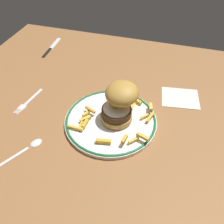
{
  "coord_description": "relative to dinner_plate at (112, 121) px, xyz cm",
  "views": [
    {
      "loc": [
        15.34,
        -53.56,
        55.09
      ],
      "look_at": [
        0.42,
        -3.62,
        4.6
      ],
      "focal_mm": 38.45,
      "sensor_mm": 36.0,
      "label": 1
    }
  ],
  "objects": [
    {
      "name": "spoon",
      "position": [
        -19.58,
        -15.58,
        -0.48
      ],
      "size": [
        7.98,
        12.44,
        0.9
      ],
      "color": "silver",
      "rests_on": "ground_plane"
    },
    {
      "name": "dinner_plate",
      "position": [
        0.0,
        0.0,
        0.0
      ],
      "size": [
        28.8,
        28.8,
        1.6
      ],
      "color": "white",
      "rests_on": "ground_plane"
    },
    {
      "name": "ground_plane",
      "position": [
        -0.42,
        3.62,
        -2.84
      ],
      "size": [
        126.45,
        105.62,
        4.0
      ],
      "primitive_type": "cube",
      "color": "brown"
    },
    {
      "name": "napkin",
      "position": [
        19.59,
        18.15,
        -0.64
      ],
      "size": [
        14.16,
        12.37,
        0.4
      ],
      "primitive_type": "cube",
      "rotation": [
        0.0,
        0.0,
        0.15
      ],
      "color": "silver",
      "rests_on": "ground_plane"
    },
    {
      "name": "burger",
      "position": [
        1.83,
        1.64,
        6.83
      ],
      "size": [
        12.73,
        13.27,
        12.27
      ],
      "color": "#B18439",
      "rests_on": "dinner_plate"
    },
    {
      "name": "knife",
      "position": [
        -39.95,
        35.93,
        -0.58
      ],
      "size": [
        2.4,
        18.05,
        0.7
      ],
      "color": "black",
      "rests_on": "ground_plane"
    },
    {
      "name": "fork",
      "position": [
        -30.58,
        1.33,
        -0.66
      ],
      "size": [
        3.48,
        14.45,
        0.36
      ],
      "color": "silver",
      "rests_on": "ground_plane"
    },
    {
      "name": "fries_pile",
      "position": [
        1.53,
        0.52,
        1.43
      ],
      "size": [
        24.36,
        25.29,
        2.0
      ],
      "color": "#EFBB47",
      "rests_on": "dinner_plate"
    }
  ]
}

